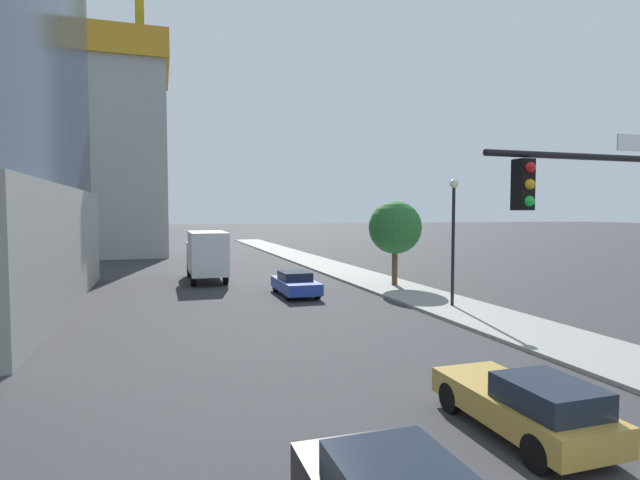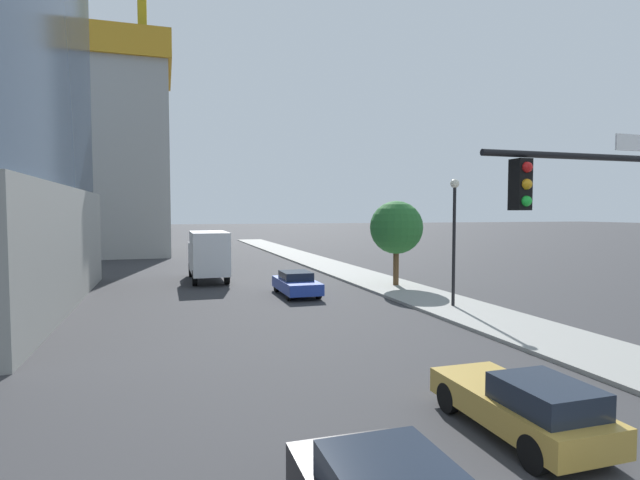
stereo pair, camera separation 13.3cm
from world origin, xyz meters
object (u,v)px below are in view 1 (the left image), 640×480
Objects in this scene: construction_building at (108,138)px; street_lamp at (453,224)px; car_gold at (525,404)px; car_blue at (295,283)px; box_truck at (207,254)px; traffic_light_pole at (632,223)px; street_tree at (395,228)px.

street_lamp is at bearing -63.87° from construction_building.
street_lamp is at bearing 63.39° from car_gold.
car_blue is 8.85m from box_truck.
car_gold is (-6.46, -12.89, -3.50)m from street_lamp.
box_truck is at bearing 99.28° from car_gold.
construction_building is 7.56× the size of car_gold.
car_gold is at bearing -116.61° from street_lamp.
street_lamp is at bearing 73.91° from traffic_light_pole.
street_lamp reaches higher than box_truck.
construction_building is 37.69m from car_blue.
box_truck is at bearing -71.64° from construction_building.
box_truck is at bearing 104.84° from traffic_light_pole.
construction_building is 29.19m from box_truck.
construction_building is 5.07× the size of traffic_light_pole.
traffic_light_pole reaches higher than street_lamp.
box_truck is at bearing 119.81° from car_blue.
box_truck is at bearing 128.15° from street_lamp.
traffic_light_pole is 1.39× the size of car_blue.
car_blue is (-6.86, -1.10, -3.12)m from street_tree.
construction_building is at bearing 116.13° from street_lamp.
construction_building is 55.24m from traffic_light_pole.
street_lamp is at bearing -51.85° from box_truck.
street_lamp is (3.73, 12.95, -0.34)m from traffic_light_pole.
car_blue is at bearing -170.90° from street_tree.
car_gold is 0.61× the size of box_truck.
box_truck is (-10.81, 13.76, -2.31)m from street_lamp.
car_gold is at bearing 178.72° from traffic_light_pole.
street_tree is (19.71, -32.11, -9.24)m from construction_building.
car_gold is 27.03m from box_truck.
car_gold is (-2.72, 0.06, -3.85)m from traffic_light_pole.
construction_building is 55.21m from car_gold.
street_tree is 21.51m from car_gold.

